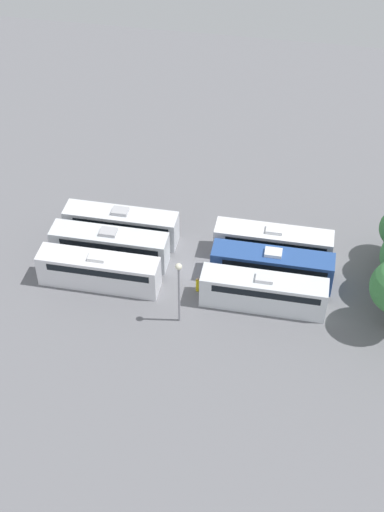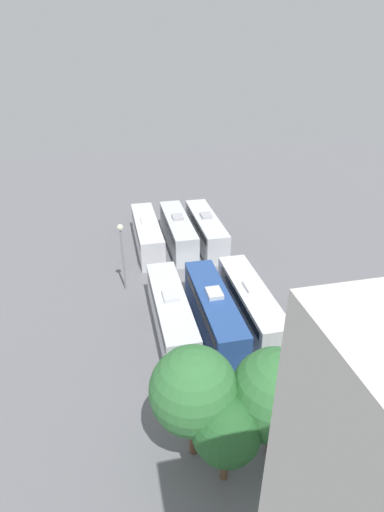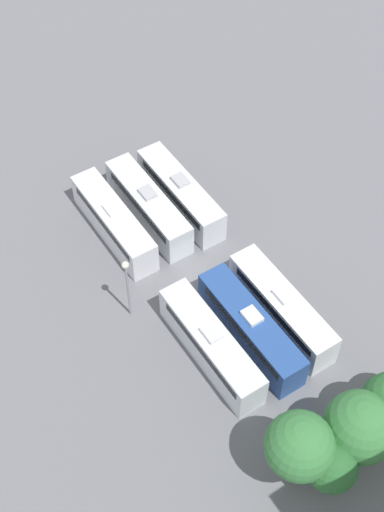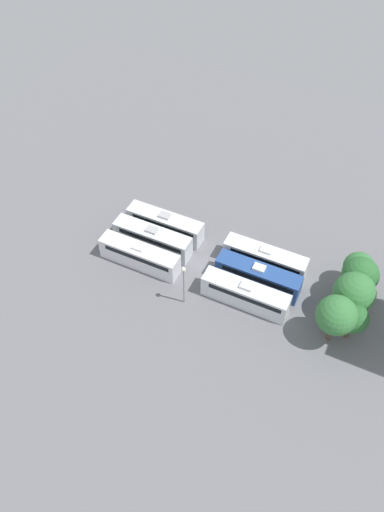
{
  "view_description": "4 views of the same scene",
  "coord_description": "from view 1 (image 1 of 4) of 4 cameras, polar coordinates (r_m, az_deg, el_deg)",
  "views": [
    {
      "loc": [
        49.67,
        9.79,
        47.42
      ],
      "look_at": [
        1.47,
        0.49,
        3.18
      ],
      "focal_mm": 50.0,
      "sensor_mm": 36.0,
      "label": 1
    },
    {
      "loc": [
        7.47,
        33.64,
        21.67
      ],
      "look_at": [
        0.14,
        0.46,
        2.95
      ],
      "focal_mm": 28.0,
      "sensor_mm": 36.0,
      "label": 2
    },
    {
      "loc": [
        20.8,
        31.44,
        49.71
      ],
      "look_at": [
        0.1,
        -0.44,
        2.39
      ],
      "focal_mm": 50.0,
      "sensor_mm": 36.0,
      "label": 3
    },
    {
      "loc": [
        41.02,
        18.03,
        52.95
      ],
      "look_at": [
        0.93,
        -1.31,
        2.27
      ],
      "focal_mm": 35.0,
      "sensor_mm": 36.0,
      "label": 4
    }
  ],
  "objects": [
    {
      "name": "ground_plane",
      "position": [
        69.37,
        -0.17,
        -1.1
      ],
      "size": [
        104.29,
        104.29,
        0.0
      ],
      "primitive_type": "plane",
      "color": "slate"
    },
    {
      "name": "bus_0",
      "position": [
        72.08,
        -5.66,
        2.54
      ],
      "size": [
        2.57,
        11.48,
        3.66
      ],
      "color": "silver",
      "rests_on": "ground_plane"
    },
    {
      "name": "bus_1",
      "position": [
        69.75,
        -6.58,
        0.86
      ],
      "size": [
        2.57,
        11.48,
        3.66
      ],
      "color": "silver",
      "rests_on": "ground_plane"
    },
    {
      "name": "bus_2",
      "position": [
        67.23,
        -7.44,
        -1.12
      ],
      "size": [
        2.57,
        11.48,
        3.66
      ],
      "color": "silver",
      "rests_on": "ground_plane"
    },
    {
      "name": "bus_3",
      "position": [
        70.0,
        6.53,
        1.05
      ],
      "size": [
        2.57,
        11.48,
        3.66
      ],
      "color": "white",
      "rests_on": "ground_plane"
    },
    {
      "name": "bus_4",
      "position": [
        67.51,
        6.45,
        -0.79
      ],
      "size": [
        2.57,
        11.48,
        3.66
      ],
      "color": "#284C93",
      "rests_on": "ground_plane"
    },
    {
      "name": "bus_5",
      "position": [
        64.97,
        5.77,
        -2.83
      ],
      "size": [
        2.57,
        11.48,
        3.66
      ],
      "color": "silver",
      "rests_on": "ground_plane"
    },
    {
      "name": "worker_person",
      "position": [
        66.77,
        0.46,
        -2.31
      ],
      "size": [
        0.36,
        0.36,
        1.63
      ],
      "color": "gold",
      "rests_on": "ground_plane"
    },
    {
      "name": "light_pole",
      "position": [
        61.24,
        -1.06,
        -2.12
      ],
      "size": [
        0.6,
        0.6,
        6.91
      ],
      "color": "gray",
      "rests_on": "ground_plane"
    }
  ]
}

